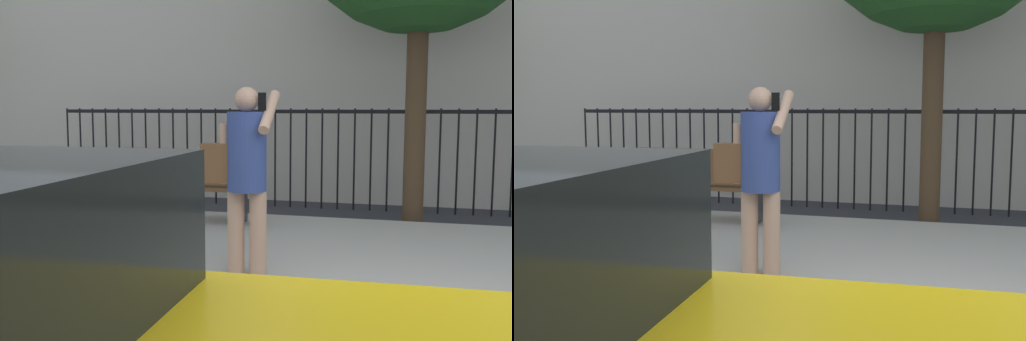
# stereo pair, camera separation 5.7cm
# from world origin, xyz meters

# --- Properties ---
(sidewalk) EXTENTS (28.00, 4.40, 0.15)m
(sidewalk) POSITION_xyz_m (0.00, 2.20, 0.07)
(sidewalk) COLOR #B2ADA3
(sidewalk) RESTS_ON ground
(iron_fence) EXTENTS (12.03, 0.04, 1.60)m
(iron_fence) POSITION_xyz_m (0.00, 5.90, 1.02)
(iron_fence) COLOR black
(iron_fence) RESTS_ON ground
(pedestrian_on_phone) EXTENTS (0.65, 0.48, 1.64)m
(pedestrian_on_phone) POSITION_xyz_m (-1.41, 1.55, 1.10)
(pedestrian_on_phone) COLOR tan
(pedestrian_on_phone) RESTS_ON sidewalk
(street_bench) EXTENTS (1.60, 0.45, 0.95)m
(street_bench) POSITION_xyz_m (-2.80, 3.62, 0.65)
(street_bench) COLOR brown
(street_bench) RESTS_ON sidewalk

